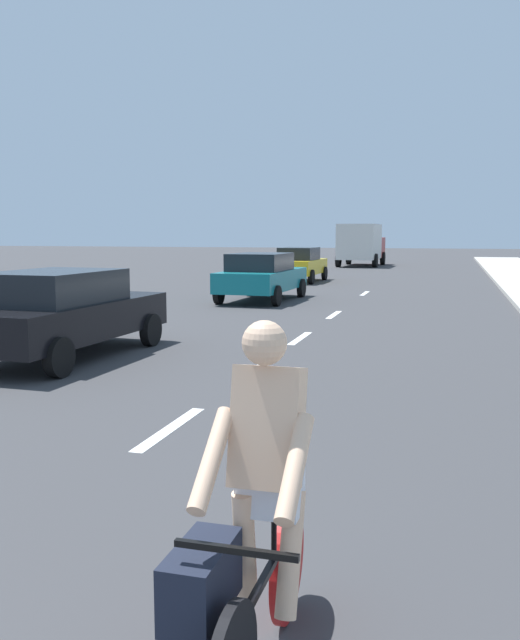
{
  "coord_description": "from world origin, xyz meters",
  "views": [
    {
      "loc": [
        3.04,
        0.58,
        2.24
      ],
      "look_at": [
        0.66,
        8.97,
        1.1
      ],
      "focal_mm": 37.71,
      "sensor_mm": 36.0,
      "label": 1
    }
  ],
  "objects_px": {
    "parked_car_yellow": "(300,263)",
    "cyclist": "(252,521)",
    "delivery_truck": "(361,244)",
    "parked_car_black": "(61,311)",
    "parked_car_teal": "(262,275)"
  },
  "relations": [
    {
      "from": "cyclist",
      "to": "delivery_truck",
      "type": "relative_size",
      "value": 0.29
    },
    {
      "from": "parked_car_black",
      "to": "delivery_truck",
      "type": "relative_size",
      "value": 0.73
    },
    {
      "from": "cyclist",
      "to": "delivery_truck",
      "type": "distance_m",
      "value": 42.95
    },
    {
      "from": "cyclist",
      "to": "delivery_truck",
      "type": "bearing_deg",
      "value": -83.43
    },
    {
      "from": "delivery_truck",
      "to": "parked_car_teal",
      "type": "bearing_deg",
      "value": -88.71
    },
    {
      "from": "cyclist",
      "to": "parked_car_black",
      "type": "height_order",
      "value": "cyclist"
    },
    {
      "from": "parked_car_black",
      "to": "parked_car_teal",
      "type": "relative_size",
      "value": 1.01
    },
    {
      "from": "parked_car_teal",
      "to": "delivery_truck",
      "type": "xyz_separation_m",
      "value": [
        0.12,
        24.36,
        0.66
      ]
    },
    {
      "from": "cyclist",
      "to": "parked_car_yellow",
      "type": "height_order",
      "value": "cyclist"
    },
    {
      "from": "cyclist",
      "to": "parked_car_yellow",
      "type": "distance_m",
      "value": 27.7
    },
    {
      "from": "delivery_truck",
      "to": "cyclist",
      "type": "bearing_deg",
      "value": -81.77
    },
    {
      "from": "parked_car_yellow",
      "to": "cyclist",
      "type": "bearing_deg",
      "value": -76.64
    },
    {
      "from": "parked_car_teal",
      "to": "delivery_truck",
      "type": "height_order",
      "value": "delivery_truck"
    },
    {
      "from": "parked_car_black",
      "to": "parked_car_teal",
      "type": "distance_m",
      "value": 10.83
    },
    {
      "from": "parked_car_teal",
      "to": "parked_car_black",
      "type": "bearing_deg",
      "value": -91.7
    }
  ]
}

